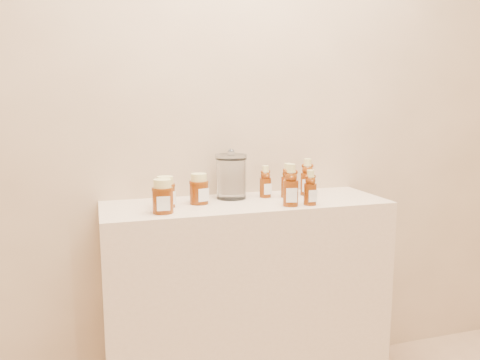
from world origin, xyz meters
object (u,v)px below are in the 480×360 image
object	(u,v)px
bear_bottle_front_left	(291,182)
honey_jar_left	(165,192)
glass_canister	(231,175)
bear_bottle_back_left	(265,179)
display_table	(247,302)

from	to	relation	value
bear_bottle_front_left	honey_jar_left	bearing A→B (deg)	-178.84
glass_canister	bear_bottle_back_left	bearing A→B (deg)	-7.10
honey_jar_left	glass_canister	size ratio (longest dim) A/B	0.59
display_table	bear_bottle_back_left	size ratio (longest dim) A/B	7.55
display_table	honey_jar_left	bearing A→B (deg)	-179.43
bear_bottle_front_left	glass_canister	xyz separation A→B (m)	(-0.19, 0.22, 0.01)
bear_bottle_front_left	glass_canister	distance (m)	0.29
display_table	honey_jar_left	distance (m)	0.62
bear_bottle_front_left	honey_jar_left	distance (m)	0.50
display_table	bear_bottle_front_left	bearing A→B (deg)	-41.20
bear_bottle_back_left	bear_bottle_front_left	world-z (taller)	bear_bottle_front_left
honey_jar_left	glass_canister	xyz separation A→B (m)	(0.30, 0.09, 0.04)
bear_bottle_back_left	glass_canister	xyz separation A→B (m)	(-0.15, 0.02, 0.03)
display_table	bear_bottle_back_left	distance (m)	0.55
bear_bottle_back_left	display_table	bearing A→B (deg)	-151.92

